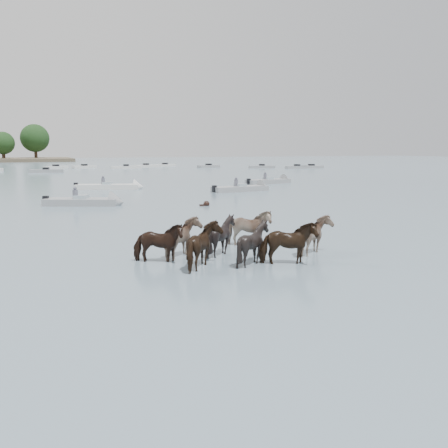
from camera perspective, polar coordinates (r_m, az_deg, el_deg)
name	(u,v)px	position (r m, az deg, el deg)	size (l,w,h in m)	color
ground	(184,268)	(15.31, -5.03, -5.43)	(400.00, 400.00, 0.00)	slate
pony_herd	(236,240)	(16.38, 1.55, -2.03)	(7.71, 4.80, 1.62)	black
swimming_pony	(206,204)	(31.82, -2.28, 2.47)	(0.72, 0.44, 0.44)	black
motorboat_b	(93,202)	(33.38, -16.06, 2.65)	(5.66, 3.72, 1.92)	gray
motorboat_c	(116,187)	(46.34, -13.30, 4.53)	(6.69, 3.69, 1.92)	silver
motorboat_d	(247,188)	(43.26, 2.91, 4.45)	(6.11, 2.16, 1.92)	gray
motorboat_e	(274,181)	(53.36, 6.20, 5.33)	(6.18, 2.49, 1.92)	gray
distant_flotilla	(56,169)	(90.24, -20.19, 6.45)	(105.65, 22.80, 0.93)	gray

